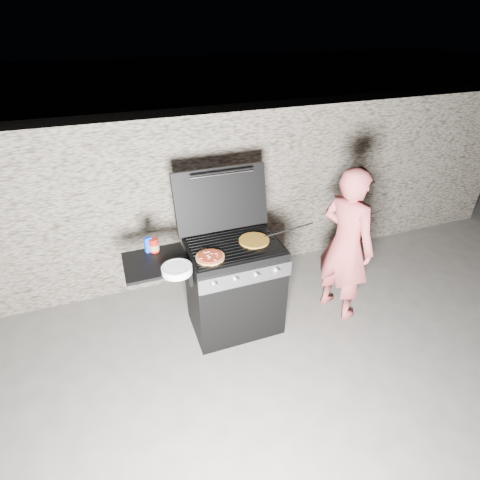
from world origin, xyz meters
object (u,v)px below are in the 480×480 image
object	(u,v)px
gas_grill	(209,293)
sauce_jar	(154,245)
person	(346,245)
pizza_topped	(210,257)

from	to	relation	value
gas_grill	sauce_jar	xyz separation A→B (m)	(-0.40, 0.15, 0.51)
person	gas_grill	bearing A→B (deg)	65.61
sauce_jar	person	distance (m)	1.73
gas_grill	person	xyz separation A→B (m)	(1.29, -0.13, 0.31)
pizza_topped	gas_grill	bearing A→B (deg)	90.56
sauce_jar	person	size ratio (longest dim) A/B	0.08
person	sauce_jar	bearing A→B (deg)	61.97
pizza_topped	person	world-z (taller)	person
gas_grill	person	size ratio (longest dim) A/B	0.88
pizza_topped	sauce_jar	distance (m)	0.48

